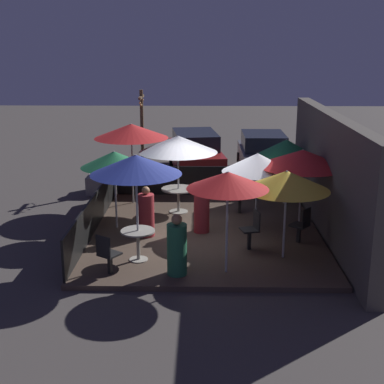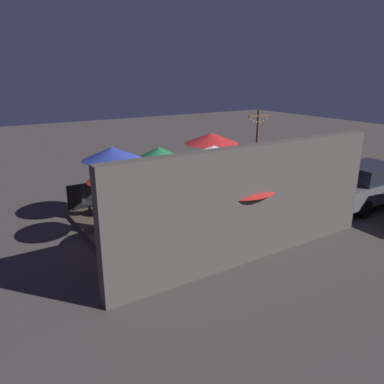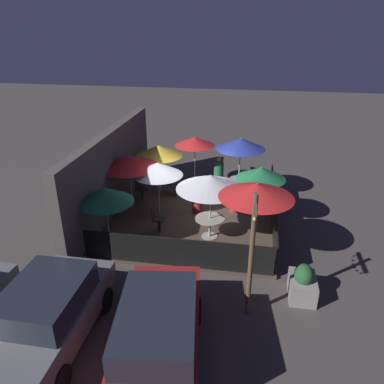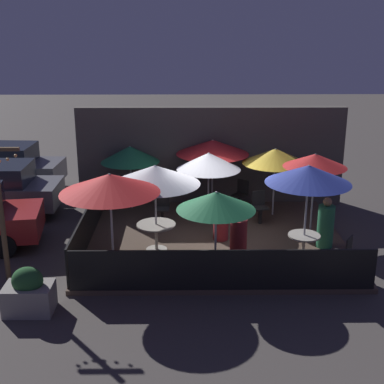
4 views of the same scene
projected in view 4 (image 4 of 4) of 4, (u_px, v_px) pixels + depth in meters
name	position (u px, v px, depth m)	size (l,w,h in m)	color
ground_plane	(215.00, 242.00, 14.65)	(60.00, 60.00, 0.00)	#423D3A
patio_deck	(215.00, 240.00, 14.64)	(6.92, 5.97, 0.12)	#47382D
building_wall	(211.00, 156.00, 17.22)	(8.52, 0.36, 3.20)	#4C4742
fence_front	(223.00, 270.00, 11.68)	(6.72, 0.05, 0.95)	black
fence_side_left	(89.00, 222.00, 14.43)	(0.05, 5.77, 0.95)	black
patio_umbrella_0	(308.00, 174.00, 12.48)	(2.03, 2.03, 2.46)	#B2B2B7
patio_umbrella_1	(155.00, 175.00, 13.23)	(2.26, 2.26, 2.27)	#B2B2B7
patio_umbrella_2	(275.00, 156.00, 15.78)	(1.96, 1.96, 2.06)	#B2B2B7
patio_umbrella_3	(209.00, 161.00, 15.34)	(1.86, 1.86, 2.06)	#B2B2B7
patio_umbrella_4	(315.00, 161.00, 14.43)	(1.73, 1.73, 2.24)	#B2B2B7
patio_umbrella_5	(110.00, 183.00, 11.77)	(2.24, 2.24, 2.47)	#B2B2B7
patio_umbrella_6	(216.00, 201.00, 11.77)	(1.77, 1.77, 2.10)	#B2B2B7
patio_umbrella_7	(130.00, 154.00, 16.38)	(1.81, 1.81, 2.00)	#B2B2B7
patio_umbrella_8	(213.00, 147.00, 16.37)	(2.25, 2.25, 2.19)	#B2B2B7
dining_table_0	(304.00, 241.00, 13.00)	(0.78, 0.78, 0.72)	#9E998E
dining_table_1	(156.00, 229.00, 13.68)	(1.00, 1.00, 0.71)	#9E998E
patio_chair_0	(162.00, 207.00, 15.47)	(0.42, 0.42, 0.93)	black
patio_chair_1	(260.00, 206.00, 15.53)	(0.49, 0.49, 0.95)	black
patio_chair_2	(344.00, 253.00, 12.50)	(0.56, 0.56, 0.91)	black
patio_chair_3	(241.00, 193.00, 16.74)	(0.56, 0.56, 0.91)	black
patron_0	(326.00, 225.00, 13.88)	(0.60, 0.60, 1.36)	#236642
patron_1	(238.00, 240.00, 13.00)	(0.43, 0.43, 1.31)	maroon
patron_2	(221.00, 220.00, 14.35)	(0.54, 0.54, 1.28)	maroon
planter_box	(29.00, 293.00, 11.04)	(0.99, 0.70, 1.00)	gray
light_post	(0.00, 203.00, 11.93)	(1.10, 0.12, 3.39)	brown
parked_car_2	(1.00, 166.00, 18.92)	(4.34, 1.99, 1.62)	#5B5B60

